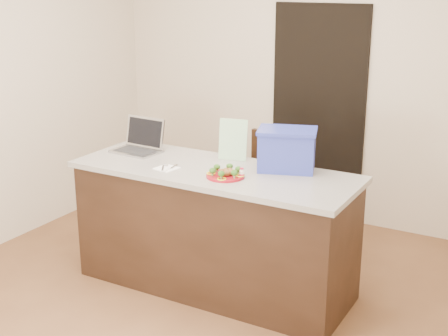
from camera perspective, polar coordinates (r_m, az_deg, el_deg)
The scene contains 16 objects.
ground at distance 4.58m, azimuth -2.46°, elevation -11.98°, with size 4.00×4.00×0.00m, color brown.
room_shell at distance 4.04m, azimuth -2.76°, elevation 8.51°, with size 4.00×4.00×4.00m.
doorway at distance 5.86m, azimuth 8.57°, elevation 4.90°, with size 0.90×0.02×2.00m, color black.
island at distance 4.56m, azimuth -0.87°, elevation -5.58°, with size 2.06×0.76×0.92m.
plate at distance 4.23m, azimuth 0.13°, elevation -0.71°, with size 0.26×0.26×0.02m.
meatballs at distance 4.22m, azimuth 0.19°, elevation -0.39°, with size 0.10×0.10×0.04m.
broccoli at distance 4.21m, azimuth 0.13°, elevation -0.17°, with size 0.22×0.22×0.04m.
pepper_rings at distance 4.22m, azimuth 0.13°, elevation -0.59°, with size 0.26×0.26×0.01m.
napkin at distance 4.43m, azimuth -5.25°, elevation -0.03°, with size 0.14×0.14×0.01m, color white.
fork at distance 4.45m, azimuth -5.39°, elevation 0.12°, with size 0.08×0.16×0.00m.
knife at distance 4.40m, azimuth -5.05°, elevation -0.05°, with size 0.03×0.19×0.01m.
yogurt_bottle at distance 4.19m, azimuth 1.63°, elevation -0.56°, with size 0.04×0.04×0.08m.
laptop at distance 4.89m, azimuth -7.66°, elevation 2.36°, with size 0.37×0.30×0.25m.
leaflet at distance 4.59m, azimuth 0.82°, elevation 2.61°, with size 0.21×0.00×0.31m, color white.
blue_box at distance 4.37m, azimuth 5.77°, elevation 1.71°, with size 0.48×0.41×0.29m.
chair at distance 5.14m, azimuth 4.15°, elevation -1.66°, with size 0.48×0.48×1.00m.
Camera 1 is at (2.13, -3.38, 2.23)m, focal length 50.00 mm.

